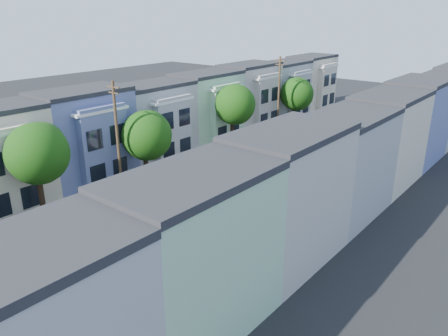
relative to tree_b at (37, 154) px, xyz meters
name	(u,v)px	position (x,y,z in m)	size (l,w,h in m)	color
ground	(152,220)	(6.30, 5.39, -5.57)	(160.00, 160.00, 0.00)	black
road_slab	(260,169)	(6.30, 20.39, -5.56)	(12.00, 70.00, 0.02)	black
curb_left	(216,157)	(0.25, 20.39, -5.50)	(0.30, 70.00, 0.15)	gray
curb_right	(312,182)	(12.35, 20.39, -5.50)	(0.30, 70.00, 0.15)	gray
sidewalk_left	(207,155)	(-1.05, 20.39, -5.50)	(2.60, 70.00, 0.15)	gray
sidewalk_right	(324,186)	(13.65, 20.39, -5.50)	(2.60, 70.00, 0.15)	gray
centerline	(260,169)	(6.30, 20.39, -5.57)	(0.12, 70.00, 0.01)	gold
townhouse_row_left	(184,149)	(-4.85, 20.39, -5.57)	(5.00, 70.00, 8.50)	#A2A2A2
townhouse_row_right	(363,197)	(17.45, 20.39, -5.57)	(5.00, 70.00, 8.50)	#A2A2A2
tree_b	(37,154)	(0.00, 0.00, 0.00)	(4.70, 4.70, 7.95)	black
tree_c	(146,136)	(0.00, 10.64, -0.91)	(4.70, 4.70, 7.03)	black
tree_d	(234,105)	(0.00, 23.98, -0.13)	(4.70, 4.70, 7.82)	black
tree_e	(296,94)	(0.00, 37.93, -0.91)	(4.61, 4.61, 6.99)	black
tree_far_r	(382,118)	(13.19, 34.97, -1.80)	(2.78, 2.78, 5.23)	black
utility_pole_near	(118,138)	(0.00, 7.39, -0.42)	(1.60, 0.26, 10.00)	#42301E
utility_pole_far	(279,95)	(0.00, 33.39, -0.42)	(1.60, 0.26, 10.00)	#42301E
fedex_truck	(252,172)	(8.59, 15.74, -3.94)	(2.34, 6.09, 2.92)	white
lead_sedan	(306,156)	(8.81, 25.56, -4.93)	(2.15, 4.66, 1.30)	black
parked_left_b	(26,229)	(1.40, -2.37, -4.88)	(1.94, 4.62, 1.39)	black
parked_left_c	(129,189)	(1.40, 7.15, -4.83)	(2.07, 4.93, 1.48)	#B4BEC6
parked_left_d	(198,165)	(1.40, 16.07, -4.96)	(1.45, 3.80, 1.23)	#430A15
parked_right_a	(113,277)	(11.20, -2.05, -4.92)	(2.16, 4.68, 1.30)	#575757
parked_right_b	(170,245)	(11.20, 2.67, -4.82)	(1.77, 4.63, 1.50)	white
parked_right_c	(326,161)	(11.20, 25.39, -4.86)	(1.99, 4.73, 1.42)	black
parked_right_d	(363,141)	(11.20, 35.34, -4.94)	(1.78, 4.24, 1.27)	#131E3E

